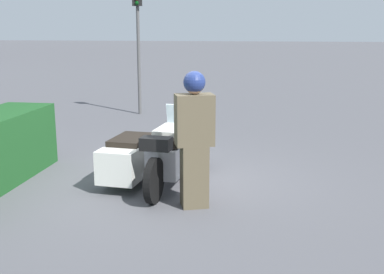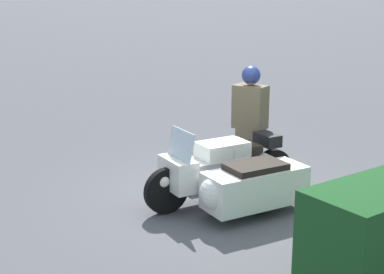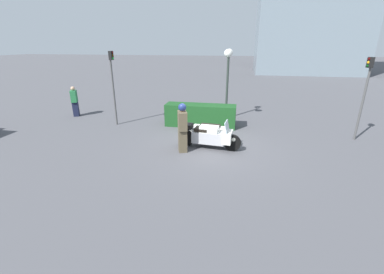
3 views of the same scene
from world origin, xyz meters
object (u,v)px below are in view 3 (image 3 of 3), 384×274
at_px(twin_lamp_post, 228,63).
at_px(traffic_light_far, 113,78).
at_px(hedge_bush_curbside, 200,115).
at_px(police_motorcycle, 212,134).
at_px(pedestrian_bystander, 75,101).
at_px(traffic_light_near, 365,87).
at_px(officer_rider, 182,127).

height_order(twin_lamp_post, traffic_light_far, twin_lamp_post).
distance_m(hedge_bush_curbside, traffic_light_far, 4.56).
bearing_deg(police_motorcycle, hedge_bush_curbside, 114.72).
xyz_separation_m(traffic_light_far, pedestrian_bystander, (-2.99, 1.07, -1.48)).
bearing_deg(pedestrian_bystander, traffic_light_far, 136.62).
height_order(police_motorcycle, traffic_light_near, traffic_light_near).
height_order(hedge_bush_curbside, traffic_light_far, traffic_light_far).
relative_size(officer_rider, traffic_light_near, 0.55).
xyz_separation_m(police_motorcycle, officer_rider, (-1.00, -0.80, 0.51)).
xyz_separation_m(twin_lamp_post, traffic_light_far, (-5.31, -2.13, -0.62)).
height_order(hedge_bush_curbside, pedestrian_bystander, pedestrian_bystander).
height_order(officer_rider, traffic_light_near, traffic_light_near).
bearing_deg(officer_rider, police_motorcycle, 19.19).
bearing_deg(officer_rider, traffic_light_far, 126.17).
height_order(traffic_light_near, traffic_light_far, traffic_light_far).
bearing_deg(twin_lamp_post, police_motorcycle, -94.28).
relative_size(officer_rider, pedestrian_bystander, 1.12).
bearing_deg(hedge_bush_curbside, traffic_light_far, -172.68).
bearing_deg(officer_rider, pedestrian_bystander, 131.98).
bearing_deg(traffic_light_near, twin_lamp_post, -30.59).
relative_size(police_motorcycle, officer_rider, 1.33).
bearing_deg(traffic_light_near, pedestrian_bystander, -13.51).
bearing_deg(police_motorcycle, traffic_light_near, 22.85).
xyz_separation_m(police_motorcycle, traffic_light_near, (5.89, 1.81, 1.75)).
bearing_deg(traffic_light_near, officer_rider, 12.16).
bearing_deg(traffic_light_near, traffic_light_far, -9.27).
bearing_deg(twin_lamp_post, hedge_bush_curbside, -125.88).
bearing_deg(twin_lamp_post, pedestrian_bystander, -172.73).
distance_m(officer_rider, twin_lamp_post, 5.41).
bearing_deg(pedestrian_bystander, police_motorcycle, 135.67).
relative_size(police_motorcycle, hedge_bush_curbside, 0.72).
relative_size(officer_rider, hedge_bush_curbside, 0.54).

